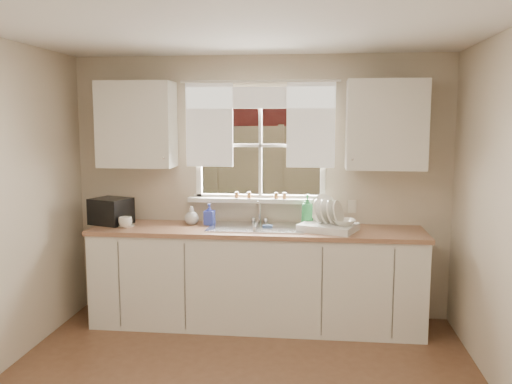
# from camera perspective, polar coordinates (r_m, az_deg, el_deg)

# --- Properties ---
(room_walls) EXTENTS (3.62, 4.02, 2.50)m
(room_walls) POSITION_cam_1_polar(r_m,az_deg,el_deg) (3.20, -3.45, -4.28)
(room_walls) COLOR beige
(room_walls) RESTS_ON ground
(ceiling) EXTENTS (3.60, 4.00, 0.02)m
(ceiling) POSITION_cam_1_polar(r_m,az_deg,el_deg) (3.25, -3.43, 18.33)
(ceiling) COLOR silver
(ceiling) RESTS_ON room_walls
(window) EXTENTS (1.38, 0.16, 1.06)m
(window) POSITION_cam_1_polar(r_m,az_deg,el_deg) (5.19, 0.43, 3.09)
(window) COLOR white
(window) RESTS_ON room_walls
(curtains) EXTENTS (1.50, 0.03, 0.81)m
(curtains) POSITION_cam_1_polar(r_m,az_deg,el_deg) (5.12, 0.38, 8.04)
(curtains) COLOR white
(curtains) RESTS_ON room_walls
(base_cabinets) EXTENTS (3.00, 0.62, 0.87)m
(base_cabinets) POSITION_cam_1_polar(r_m,az_deg,el_deg) (5.07, 0.04, -9.12)
(base_cabinets) COLOR white
(base_cabinets) RESTS_ON ground
(countertop) EXTENTS (3.04, 0.65, 0.04)m
(countertop) POSITION_cam_1_polar(r_m,az_deg,el_deg) (4.96, 0.04, -4.08)
(countertop) COLOR #9E6D4F
(countertop) RESTS_ON base_cabinets
(upper_cabinet_left) EXTENTS (0.70, 0.33, 0.80)m
(upper_cabinet_left) POSITION_cam_1_polar(r_m,az_deg,el_deg) (5.25, -12.44, 6.94)
(upper_cabinet_left) COLOR white
(upper_cabinet_left) RESTS_ON room_walls
(upper_cabinet_right) EXTENTS (0.70, 0.33, 0.80)m
(upper_cabinet_right) POSITION_cam_1_polar(r_m,az_deg,el_deg) (5.01, 13.52, 6.89)
(upper_cabinet_right) COLOR white
(upper_cabinet_right) RESTS_ON room_walls
(wall_outlet) EXTENTS (0.08, 0.01, 0.12)m
(wall_outlet) POSITION_cam_1_polar(r_m,az_deg,el_deg) (5.21, 10.09, -1.51)
(wall_outlet) COLOR beige
(wall_outlet) RESTS_ON room_walls
(sill_jars) EXTENTS (0.50, 0.04, 0.06)m
(sill_jars) POSITION_cam_1_polar(r_m,az_deg,el_deg) (5.16, 0.58, -0.35)
(sill_jars) COLOR brown
(sill_jars) RESTS_ON window
(backyard) EXTENTS (20.00, 10.00, 6.13)m
(backyard) POSITION_cam_1_polar(r_m,az_deg,el_deg) (11.67, 6.79, 15.27)
(backyard) COLOR #335421
(backyard) RESTS_ON ground
(sink) EXTENTS (0.88, 0.52, 0.40)m
(sink) POSITION_cam_1_polar(r_m,az_deg,el_deg) (5.00, 0.08, -4.59)
(sink) COLOR #B7B7BC
(sink) RESTS_ON countertop
(dish_rack) EXTENTS (0.57, 0.51, 0.31)m
(dish_rack) POSITION_cam_1_polar(r_m,az_deg,el_deg) (4.89, 7.59, -3.27)
(dish_rack) COLOR white
(dish_rack) RESTS_ON countertop
(bowl) EXTENTS (0.24, 0.24, 0.05)m
(bowl) POSITION_cam_1_polar(r_m,az_deg,el_deg) (4.84, 9.20, -3.16)
(bowl) COLOR white
(bowl) RESTS_ON dish_rack
(soap_bottle_a) EXTENTS (0.15, 0.15, 0.31)m
(soap_bottle_a) POSITION_cam_1_polar(r_m,az_deg,el_deg) (5.02, 5.42, -1.97)
(soap_bottle_a) COLOR #2A8241
(soap_bottle_a) RESTS_ON countertop
(soap_bottle_b) EXTENTS (0.10, 0.10, 0.20)m
(soap_bottle_b) POSITION_cam_1_polar(r_m,az_deg,el_deg) (5.13, -4.93, -2.35)
(soap_bottle_b) COLOR #3141B9
(soap_bottle_b) RESTS_ON countertop
(soap_bottle_c) EXTENTS (0.14, 0.14, 0.17)m
(soap_bottle_c) POSITION_cam_1_polar(r_m,az_deg,el_deg) (5.17, -6.80, -2.47)
(soap_bottle_c) COLOR beige
(soap_bottle_c) RESTS_ON countertop
(saucer) EXTENTS (0.16, 0.16, 0.01)m
(saucer) POSITION_cam_1_polar(r_m,az_deg,el_deg) (5.21, -13.54, -3.43)
(saucer) COLOR white
(saucer) RESTS_ON countertop
(cup) EXTENTS (0.14, 0.14, 0.10)m
(cup) POSITION_cam_1_polar(r_m,az_deg,el_deg) (5.13, -13.59, -3.11)
(cup) COLOR white
(cup) RESTS_ON countertop
(black_appliance) EXTENTS (0.42, 0.39, 0.25)m
(black_appliance) POSITION_cam_1_polar(r_m,az_deg,el_deg) (5.33, -15.01, -1.95)
(black_appliance) COLOR black
(black_appliance) RESTS_ON countertop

